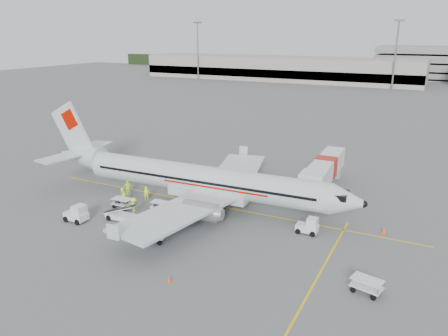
{
  "coord_description": "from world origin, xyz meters",
  "views": [
    {
      "loc": [
        20.91,
        -39.69,
        18.36
      ],
      "look_at": [
        0.0,
        2.0,
        3.8
      ],
      "focal_mm": 35.0,
      "sensor_mm": 36.0,
      "label": 1
    }
  ],
  "objects_px": {
    "tug_fore": "(307,225)",
    "tug_aft": "(76,213)",
    "jet_bridge": "(325,174)",
    "belt_loader": "(122,209)",
    "aircraft": "(203,161)",
    "tug_mid": "(186,211)"
  },
  "relations": [
    {
      "from": "tug_mid",
      "to": "belt_loader",
      "type": "bearing_deg",
      "value": -128.45
    },
    {
      "from": "jet_bridge",
      "to": "belt_loader",
      "type": "xyz_separation_m",
      "value": [
        -16.26,
        -17.8,
        -0.88
      ]
    },
    {
      "from": "aircraft",
      "to": "tug_mid",
      "type": "bearing_deg",
      "value": -88.81
    },
    {
      "from": "belt_loader",
      "to": "tug_fore",
      "type": "height_order",
      "value": "belt_loader"
    },
    {
      "from": "tug_fore",
      "to": "tug_mid",
      "type": "height_order",
      "value": "tug_mid"
    },
    {
      "from": "jet_bridge",
      "to": "tug_fore",
      "type": "height_order",
      "value": "jet_bridge"
    },
    {
      "from": "tug_mid",
      "to": "tug_aft",
      "type": "distance_m",
      "value": 11.12
    },
    {
      "from": "belt_loader",
      "to": "tug_aft",
      "type": "height_order",
      "value": "belt_loader"
    },
    {
      "from": "jet_bridge",
      "to": "tug_aft",
      "type": "bearing_deg",
      "value": -136.75
    },
    {
      "from": "jet_bridge",
      "to": "belt_loader",
      "type": "distance_m",
      "value": 24.13
    },
    {
      "from": "belt_loader",
      "to": "tug_aft",
      "type": "xyz_separation_m",
      "value": [
        -3.99,
        -2.28,
        -0.29
      ]
    },
    {
      "from": "belt_loader",
      "to": "aircraft",
      "type": "bearing_deg",
      "value": 50.62
    },
    {
      "from": "tug_fore",
      "to": "jet_bridge",
      "type": "bearing_deg",
      "value": 95.93
    },
    {
      "from": "jet_bridge",
      "to": "belt_loader",
      "type": "bearing_deg",
      "value": -133.91
    },
    {
      "from": "aircraft",
      "to": "tug_mid",
      "type": "height_order",
      "value": "aircraft"
    },
    {
      "from": "tug_fore",
      "to": "tug_aft",
      "type": "relative_size",
      "value": 0.89
    },
    {
      "from": "tug_fore",
      "to": "tug_mid",
      "type": "relative_size",
      "value": 0.97
    },
    {
      "from": "belt_loader",
      "to": "tug_mid",
      "type": "relative_size",
      "value": 2.05
    },
    {
      "from": "jet_bridge",
      "to": "tug_mid",
      "type": "relative_size",
      "value": 7.37
    },
    {
      "from": "jet_bridge",
      "to": "tug_aft",
      "type": "distance_m",
      "value": 28.55
    },
    {
      "from": "belt_loader",
      "to": "tug_mid",
      "type": "height_order",
      "value": "belt_loader"
    },
    {
      "from": "tug_mid",
      "to": "tug_aft",
      "type": "height_order",
      "value": "tug_aft"
    }
  ]
}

